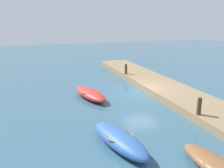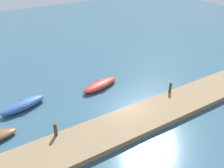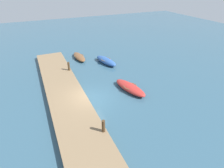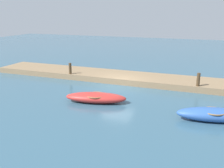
# 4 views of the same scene
# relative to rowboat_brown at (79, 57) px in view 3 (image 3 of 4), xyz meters

# --- Properties ---
(ground_plane) EXTENTS (84.00, 84.00, 0.00)m
(ground_plane) POSITION_rel_rowboat_brown_xyz_m (10.38, -1.69, -0.30)
(ground_plane) COLOR #33566B
(dock_platform) EXTENTS (25.72, 3.43, 0.50)m
(dock_platform) POSITION_rel_rowboat_brown_xyz_m (10.38, -3.80, -0.05)
(dock_platform) COLOR #846B4C
(dock_platform) RESTS_ON ground_plane
(rowboat_brown) EXTENTS (3.87, 1.39, 0.59)m
(rowboat_brown) POSITION_rel_rowboat_brown_xyz_m (0.00, 0.00, 0.00)
(rowboat_brown) COLOR brown
(rowboat_brown) RESTS_ON ground_plane
(rowboat_red) EXTENTS (4.31, 2.22, 0.68)m
(rowboat_red) POSITION_rel_rowboat_brown_xyz_m (10.49, 2.46, 0.05)
(rowboat_red) COLOR #B72D28
(rowboat_red) RESTS_ON ground_plane
(rowboat_blue) EXTENTS (4.20, 2.11, 0.77)m
(rowboat_blue) POSITION_rel_rowboat_brown_xyz_m (3.10, 2.87, 0.09)
(rowboat_blue) COLOR #2D569E
(rowboat_blue) RESTS_ON ground_plane
(mooring_post_west) EXTENTS (0.25, 0.25, 1.01)m
(mooring_post_west) POSITION_rel_rowboat_brown_xyz_m (4.21, -2.34, 0.71)
(mooring_post_west) COLOR #47331E
(mooring_post_west) RESTS_ON dock_platform
(mooring_post_mid_west) EXTENTS (0.25, 0.25, 0.99)m
(mooring_post_mid_west) POSITION_rel_rowboat_brown_xyz_m (15.22, -2.34, 0.70)
(mooring_post_mid_west) COLOR #47331E
(mooring_post_mid_west) RESTS_ON dock_platform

